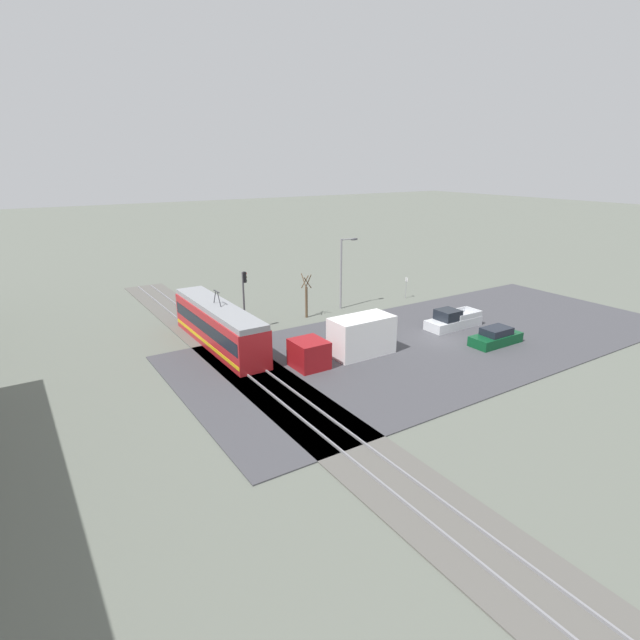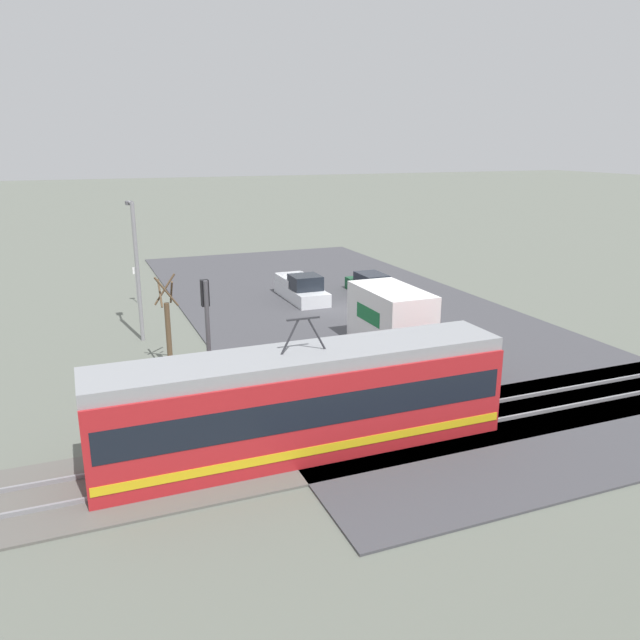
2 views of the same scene
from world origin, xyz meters
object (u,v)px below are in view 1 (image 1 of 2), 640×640
at_px(box_truck, 349,340).
at_px(sedan_car_0, 496,337).
at_px(light_rail_tram, 219,326).
at_px(pickup_truck, 452,320).
at_px(street_lamp_near_crossing, 343,268).
at_px(no_parking_sign, 406,286).
at_px(traffic_light_pole, 244,293).
at_px(street_tree, 306,298).

relative_size(box_truck, sedan_car_0, 1.82).
distance_m(light_rail_tram, pickup_truck, 20.72).
distance_m(street_lamp_near_crossing, no_parking_sign, 8.59).
xyz_separation_m(traffic_light_pole, street_tree, (0.48, -6.64, -1.51)).
height_order(box_truck, pickup_truck, box_truck).
height_order(pickup_truck, sedan_car_0, pickup_truck).
bearing_deg(street_lamp_near_crossing, pickup_truck, -156.70).
bearing_deg(no_parking_sign, street_lamp_near_crossing, 85.54).
bearing_deg(box_truck, sedan_car_0, -109.72).
xyz_separation_m(sedan_car_0, traffic_light_pole, (14.44, 15.79, 2.80)).
height_order(light_rail_tram, street_tree, light_rail_tram).
height_order(box_truck, sedan_car_0, box_truck).
xyz_separation_m(pickup_truck, street_lamp_near_crossing, (10.70, 4.61, 3.45)).
bearing_deg(pickup_truck, sedan_car_0, 177.42).
bearing_deg(street_tree, light_rail_tram, 105.90).
bearing_deg(street_tree, box_truck, 165.99).
bearing_deg(street_lamp_near_crossing, light_rail_tram, 103.62).
bearing_deg(no_parking_sign, traffic_light_pole, 91.69).
bearing_deg(sedan_car_0, no_parking_sign, -13.94).
distance_m(pickup_truck, traffic_light_pole, 18.81).
bearing_deg(sedan_car_0, street_lamp_near_crossing, 15.65).
xyz_separation_m(pickup_truck, no_parking_sign, (10.07, -3.50, 0.68)).
bearing_deg(traffic_light_pole, box_truck, -158.73).
distance_m(pickup_truck, street_tree, 13.74).
distance_m(box_truck, no_parking_sign, 18.91).
distance_m(box_truck, street_lamp_near_crossing, 13.89).
xyz_separation_m(light_rail_tram, traffic_light_pole, (2.39, -3.43, 1.72)).
xyz_separation_m(pickup_truck, street_tree, (9.97, 9.37, 1.22)).
xyz_separation_m(pickup_truck, sedan_car_0, (-4.95, 0.22, -0.08)).
distance_m(sedan_car_0, street_tree, 17.55).
xyz_separation_m(traffic_light_pole, street_lamp_near_crossing, (1.21, -11.40, 0.73)).
bearing_deg(box_truck, no_parking_sign, -55.25).
height_order(street_tree, street_lamp_near_crossing, street_lamp_near_crossing).
bearing_deg(street_tree, pickup_truck, -136.78).
xyz_separation_m(box_truck, pickup_truck, (0.71, -12.04, -0.73)).
height_order(traffic_light_pole, no_parking_sign, traffic_light_pole).
height_order(sedan_car_0, street_tree, street_tree).
relative_size(pickup_truck, no_parking_sign, 2.34).
bearing_deg(box_truck, street_tree, -14.01).
height_order(traffic_light_pole, street_tree, traffic_light_pole).
bearing_deg(traffic_light_pole, street_lamp_near_crossing, -83.95).
bearing_deg(street_lamp_near_crossing, street_tree, 98.67).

